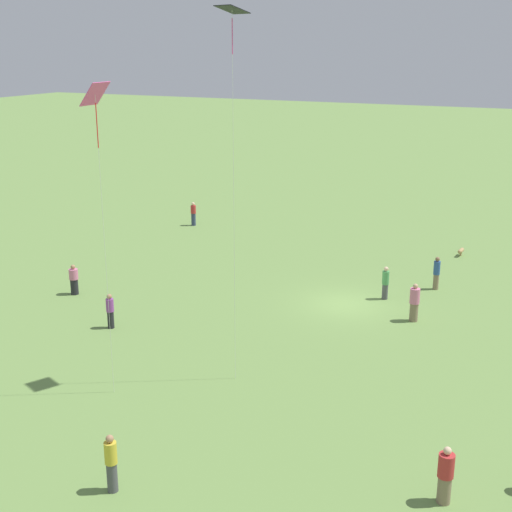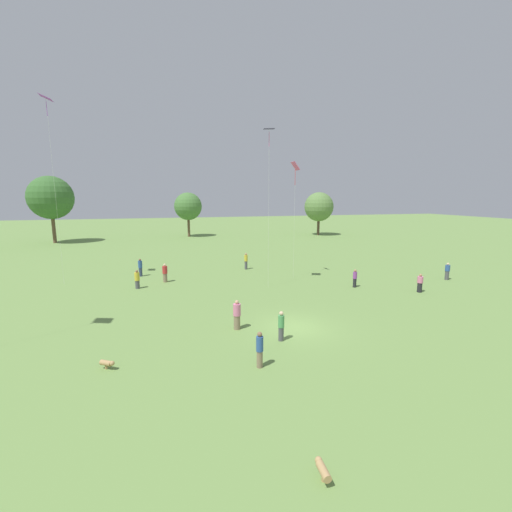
{
  "view_description": "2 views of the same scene",
  "coord_description": "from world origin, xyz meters",
  "px_view_note": "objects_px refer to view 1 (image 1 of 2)",
  "views": [
    {
      "loc": [
        -10.39,
        32.9,
        12.91
      ],
      "look_at": [
        1.01,
        8.7,
        4.84
      ],
      "focal_mm": 50.0,
      "sensor_mm": 36.0,
      "label": 1
    },
    {
      "loc": [
        -8.07,
        -19.26,
        8.25
      ],
      "look_at": [
        -0.32,
        8.05,
        3.31
      ],
      "focal_mm": 24.0,
      "sensor_mm": 36.0,
      "label": 2
    }
  ],
  "objects_px": {
    "person_4": "(110,311)",
    "person_5": "(414,303)",
    "person_3": "(74,280)",
    "person_10": "(437,273)",
    "person_6": "(445,476)",
    "person_9": "(385,283)",
    "person_8": "(193,214)",
    "kite_2": "(232,28)",
    "person_0": "(111,463)",
    "kite_0": "(96,106)",
    "dog_1": "(461,251)"
  },
  "relations": [
    {
      "from": "person_3",
      "to": "person_10",
      "type": "bearing_deg",
      "value": -116.09
    },
    {
      "from": "person_9",
      "to": "person_10",
      "type": "height_order",
      "value": "person_10"
    },
    {
      "from": "person_5",
      "to": "person_8",
      "type": "bearing_deg",
      "value": -75.9
    },
    {
      "from": "dog_1",
      "to": "person_4",
      "type": "bearing_deg",
      "value": 59.97
    },
    {
      "from": "person_5",
      "to": "kite_0",
      "type": "relative_size",
      "value": 0.16
    },
    {
      "from": "person_3",
      "to": "person_9",
      "type": "relative_size",
      "value": 0.93
    },
    {
      "from": "person_9",
      "to": "kite_0",
      "type": "xyz_separation_m",
      "value": [
        6.63,
        14.54,
        9.91
      ]
    },
    {
      "from": "kite_2",
      "to": "person_9",
      "type": "bearing_deg",
      "value": -36.4
    },
    {
      "from": "person_3",
      "to": "person_9",
      "type": "bearing_deg",
      "value": -121.05
    },
    {
      "from": "person_6",
      "to": "dog_1",
      "type": "bearing_deg",
      "value": -26.18
    },
    {
      "from": "person_4",
      "to": "kite_0",
      "type": "distance_m",
      "value": 11.92
    },
    {
      "from": "person_9",
      "to": "person_3",
      "type": "bearing_deg",
      "value": -52.1
    },
    {
      "from": "kite_2",
      "to": "dog_1",
      "type": "relative_size",
      "value": 17.18
    },
    {
      "from": "person_3",
      "to": "person_4",
      "type": "distance_m",
      "value": 5.46
    },
    {
      "from": "person_0",
      "to": "person_4",
      "type": "relative_size",
      "value": 1.12
    },
    {
      "from": "person_6",
      "to": "kite_0",
      "type": "relative_size",
      "value": 0.16
    },
    {
      "from": "person_5",
      "to": "person_8",
      "type": "relative_size",
      "value": 1.09
    },
    {
      "from": "person_4",
      "to": "person_3",
      "type": "bearing_deg",
      "value": -12.77
    },
    {
      "from": "person_0",
      "to": "kite_0",
      "type": "xyz_separation_m",
      "value": [
        3.74,
        -5.18,
        9.86
      ]
    },
    {
      "from": "dog_1",
      "to": "person_6",
      "type": "bearing_deg",
      "value": 102.75
    },
    {
      "from": "kite_0",
      "to": "dog_1",
      "type": "bearing_deg",
      "value": -156.0
    },
    {
      "from": "person_4",
      "to": "person_8",
      "type": "relative_size",
      "value": 0.97
    },
    {
      "from": "person_4",
      "to": "person_9",
      "type": "bearing_deg",
      "value": -118.01
    },
    {
      "from": "person_5",
      "to": "person_10",
      "type": "distance_m",
      "value": 5.08
    },
    {
      "from": "person_3",
      "to": "kite_0",
      "type": "height_order",
      "value": "kite_0"
    },
    {
      "from": "person_4",
      "to": "person_5",
      "type": "relative_size",
      "value": 0.89
    },
    {
      "from": "person_3",
      "to": "person_5",
      "type": "height_order",
      "value": "person_5"
    },
    {
      "from": "person_4",
      "to": "dog_1",
      "type": "distance_m",
      "value": 22.88
    },
    {
      "from": "person_3",
      "to": "person_4",
      "type": "relative_size",
      "value": 0.97
    },
    {
      "from": "person_5",
      "to": "person_9",
      "type": "distance_m",
      "value": 3.17
    },
    {
      "from": "person_0",
      "to": "person_5",
      "type": "bearing_deg",
      "value": -62.97
    },
    {
      "from": "person_6",
      "to": "person_9",
      "type": "height_order",
      "value": "person_6"
    },
    {
      "from": "person_0",
      "to": "person_3",
      "type": "xyz_separation_m",
      "value": [
        12.26,
        -13.41,
        -0.15
      ]
    },
    {
      "from": "person_9",
      "to": "kite_0",
      "type": "height_order",
      "value": "kite_0"
    },
    {
      "from": "person_5",
      "to": "person_10",
      "type": "xyz_separation_m",
      "value": [
        -0.01,
        -5.08,
        -0.01
      ]
    },
    {
      "from": "person_4",
      "to": "person_6",
      "type": "relative_size",
      "value": 0.92
    },
    {
      "from": "person_8",
      "to": "kite_2",
      "type": "relative_size",
      "value": 0.12
    },
    {
      "from": "person_5",
      "to": "person_6",
      "type": "relative_size",
      "value": 1.03
    },
    {
      "from": "person_0",
      "to": "person_5",
      "type": "xyz_separation_m",
      "value": [
        -4.96,
        -17.33,
        -0.02
      ]
    },
    {
      "from": "kite_0",
      "to": "person_6",
      "type": "bearing_deg",
      "value": 127.27
    },
    {
      "from": "person_5",
      "to": "person_9",
      "type": "height_order",
      "value": "person_5"
    },
    {
      "from": "person_0",
      "to": "person_8",
      "type": "relative_size",
      "value": 1.09
    },
    {
      "from": "person_3",
      "to": "person_6",
      "type": "xyz_separation_m",
      "value": [
        -21.32,
        9.76,
        0.1
      ]
    },
    {
      "from": "person_3",
      "to": "person_5",
      "type": "distance_m",
      "value": 17.66
    },
    {
      "from": "person_3",
      "to": "person_4",
      "type": "height_order",
      "value": "person_4"
    },
    {
      "from": "dog_1",
      "to": "person_3",
      "type": "bearing_deg",
      "value": 46.57
    },
    {
      "from": "person_6",
      "to": "dog_1",
      "type": "xyz_separation_m",
      "value": [
        3.97,
        -25.71,
        -0.57
      ]
    },
    {
      "from": "person_4",
      "to": "person_9",
      "type": "xyz_separation_m",
      "value": [
        -10.59,
        -9.32,
        0.05
      ]
    },
    {
      "from": "person_3",
      "to": "kite_2",
      "type": "height_order",
      "value": "kite_2"
    },
    {
      "from": "person_8",
      "to": "dog_1",
      "type": "xyz_separation_m",
      "value": [
        -19.07,
        -0.38,
        -0.54
      ]
    }
  ]
}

